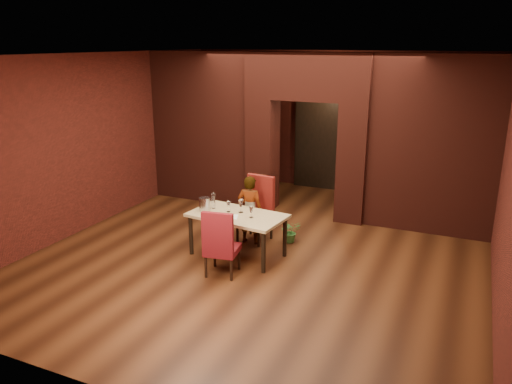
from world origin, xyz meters
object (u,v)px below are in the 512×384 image
(chair_near, at_px, (222,242))
(dining_table, at_px, (238,235))
(wine_glass_a, at_px, (228,207))
(wine_bucket, at_px, (205,204))
(person_seated, at_px, (250,210))
(wine_glass_c, at_px, (251,212))
(chair_far, at_px, (255,210))
(wine_glass_b, at_px, (241,206))
(water_bottle, at_px, (213,200))
(potted_plant, at_px, (290,231))

(chair_near, bearing_deg, dining_table, -91.71)
(dining_table, bearing_deg, chair_near, -76.35)
(chair_near, xyz_separation_m, wine_glass_a, (-0.27, 0.75, 0.28))
(wine_glass_a, height_order, wine_bucket, wine_bucket)
(chair_near, distance_m, person_seated, 1.29)
(wine_glass_c, bearing_deg, chair_far, 110.37)
(chair_far, xyz_separation_m, person_seated, (-0.03, -0.12, 0.03))
(chair_far, relative_size, wine_glass_c, 6.22)
(chair_far, bearing_deg, wine_glass_b, -80.05)
(wine_glass_c, relative_size, water_bottle, 0.66)
(dining_table, relative_size, chair_far, 1.34)
(water_bottle, bearing_deg, potted_plant, 35.23)
(chair_near, distance_m, wine_glass_c, 0.73)
(potted_plant, bearing_deg, wine_glass_a, -132.81)
(chair_near, relative_size, person_seated, 0.86)
(wine_glass_b, height_order, potted_plant, wine_glass_b)
(chair_near, height_order, wine_bucket, chair_near)
(wine_glass_a, height_order, potted_plant, wine_glass_a)
(wine_glass_a, xyz_separation_m, water_bottle, (-0.32, 0.07, 0.05))
(wine_glass_a, xyz_separation_m, wine_glass_b, (0.20, 0.05, 0.02))
(chair_near, distance_m, potted_plant, 1.70)
(chair_near, distance_m, wine_glass_a, 0.84)
(wine_glass_a, distance_m, wine_glass_b, 0.21)
(chair_near, xyz_separation_m, potted_plant, (0.51, 1.59, -0.32))
(dining_table, relative_size, wine_bucket, 6.76)
(dining_table, bearing_deg, wine_glass_c, -4.79)
(wine_glass_b, distance_m, water_bottle, 0.52)
(potted_plant, bearing_deg, water_bottle, -144.77)
(dining_table, xyz_separation_m, wine_glass_b, (0.02, 0.10, 0.47))
(wine_glass_b, distance_m, wine_glass_c, 0.29)
(wine_glass_c, distance_m, wine_bucket, 0.83)
(wine_glass_b, xyz_separation_m, wine_glass_c, (0.25, -0.15, -0.02))
(person_seated, distance_m, wine_bucket, 0.86)
(wine_glass_b, bearing_deg, wine_glass_c, -30.40)
(chair_near, xyz_separation_m, water_bottle, (-0.59, 0.81, 0.33))
(wine_glass_b, bearing_deg, person_seated, 96.98)
(wine_glass_c, bearing_deg, water_bottle, 167.95)
(wine_glass_b, bearing_deg, wine_bucket, -164.31)
(dining_table, relative_size, wine_glass_b, 6.97)
(dining_table, relative_size, potted_plant, 3.88)
(potted_plant, bearing_deg, wine_glass_b, -126.28)
(chair_far, xyz_separation_m, potted_plant, (0.60, 0.18, -0.38))
(chair_far, xyz_separation_m, wine_glass_b, (0.03, -0.60, 0.25))
(dining_table, relative_size, wine_glass_a, 8.51)
(dining_table, xyz_separation_m, water_bottle, (-0.50, 0.11, 0.50))
(wine_glass_a, relative_size, wine_glass_c, 0.98)
(dining_table, bearing_deg, wine_bucket, -166.75)
(chair_far, distance_m, chair_near, 1.40)
(person_seated, bearing_deg, wine_bucket, 45.18)
(chair_far, xyz_separation_m, chair_near, (0.10, -1.40, -0.05))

